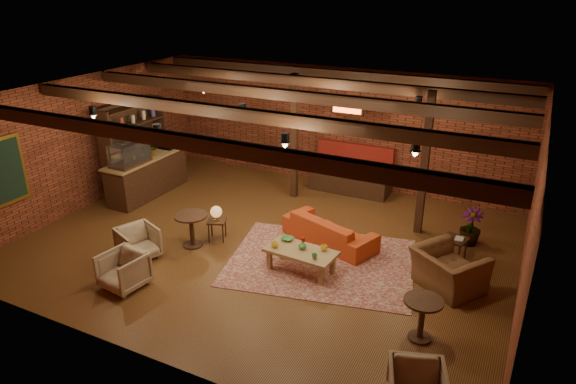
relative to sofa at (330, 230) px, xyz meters
The scene contains 28 objects.
floor 1.39m from the sofa, 152.91° to the right, with size 10.00×10.00×0.00m, color #3B200E.
ceiling 3.19m from the sofa, 152.91° to the right, with size 10.00×8.00×0.02m, color black.
wall_back 3.82m from the sofa, 109.64° to the left, with size 10.00×0.02×3.20m, color maroon.
wall_front 4.94m from the sofa, 104.65° to the right, with size 10.00×0.02×3.20m, color maroon.
wall_left 6.37m from the sofa, behind, with size 0.02×8.00×3.20m, color maroon.
wall_right 4.05m from the sofa, ahead, with size 0.02×8.00×3.20m, color maroon.
ceiling_beams 3.09m from the sofa, 152.91° to the right, with size 9.80×6.40×0.22m, color black, non-canonical shape.
ceiling_pipe 2.98m from the sofa, 140.86° to the left, with size 0.12×0.12×9.60m, color black.
post_left 2.98m from the sofa, 132.35° to the left, with size 0.16×0.16×3.20m, color black.
post_right 2.47m from the sofa, 40.96° to the left, with size 0.16×0.16×3.20m, color black.
service_counter 5.34m from the sofa, behind, with size 0.80×2.50×1.60m, color black, non-canonical shape.
plant_counter 5.32m from the sofa, behind, with size 0.35×0.39×0.30m, color #337F33.
shelving_hutch 5.80m from the sofa, behind, with size 0.52×2.00×2.40m, color black, non-canonical shape.
chalkboard_menu 6.92m from the sofa, 154.57° to the right, with size 0.08×0.96×1.46m, color black.
banquette 3.00m from the sofa, 101.70° to the left, with size 2.10×0.70×1.00m, color maroon, non-canonical shape.
service_sign 3.27m from the sofa, 103.74° to the left, with size 0.86×0.06×0.30m, color #FF4F19.
ceiling_spotlights 2.89m from the sofa, 152.91° to the right, with size 6.40×4.40×0.28m, color black, non-canonical shape.
rug 0.91m from the sofa, 78.85° to the right, with size 3.65×2.79×0.01m, color maroon.
sofa is the anchor object (origin of this frame).
coffee_table 1.35m from the sofa, 92.83° to the right, with size 1.41×0.78×0.72m.
side_table_lamp 2.47m from the sofa, 156.97° to the right, with size 0.50×0.50×0.79m.
round_table_left 2.95m from the sofa, 150.95° to the right, with size 0.70×0.70×0.73m.
armchair_a 4.00m from the sofa, 144.36° to the right, with size 0.72×0.67×0.74m, color beige.
armchair_b 4.29m from the sofa, 129.88° to the right, with size 0.74×0.69×0.76m, color beige.
armchair_right 2.70m from the sofa, 14.67° to the right, with size 1.16×0.75×1.01m, color brown.
side_table_book 2.57m from the sofa, ahead, with size 0.54×0.54×0.52m.
round_table_right 3.43m from the sofa, 43.18° to the right, with size 0.62×0.62×0.72m.
plant_tall 3.14m from the sofa, 25.31° to the left, with size 1.37×1.37×2.45m, color #4C7F4C.
Camera 1 is at (4.79, -8.62, 5.30)m, focal length 32.00 mm.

